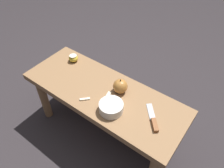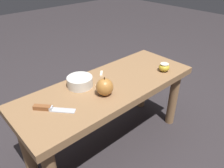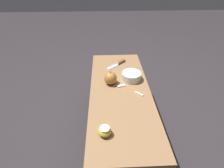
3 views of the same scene
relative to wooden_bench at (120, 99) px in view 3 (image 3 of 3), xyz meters
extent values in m
plane|color=#2D282B|center=(0.00, 0.00, -0.37)|extent=(8.00, 8.00, 0.00)
cube|color=olive|center=(0.00, 0.00, 0.05)|extent=(1.04, 0.39, 0.04)
cylinder|color=olive|center=(-0.46, -0.14, -0.17)|extent=(0.06, 0.06, 0.40)
cylinder|color=olive|center=(-0.46, 0.14, -0.17)|extent=(0.06, 0.06, 0.40)
cube|color=#B7BABF|center=(-0.31, -0.04, 0.08)|extent=(0.10, 0.10, 0.00)
cube|color=#B7BABF|center=(-0.35, 0.01, 0.08)|extent=(0.03, 0.03, 0.02)
cube|color=brown|center=(-0.37, 0.04, 0.08)|extent=(0.07, 0.08, 0.02)
sphere|color=#B27233|center=(-0.08, -0.06, 0.12)|extent=(0.09, 0.09, 0.09)
cylinder|color=#4C3319|center=(-0.08, -0.06, 0.17)|extent=(0.01, 0.01, 0.02)
ellipsoid|color=gold|center=(0.35, -0.11, 0.10)|extent=(0.06, 0.06, 0.05)
cylinder|color=beige|center=(0.35, -0.11, 0.12)|extent=(0.05, 0.05, 0.00)
cube|color=beige|center=(0.04, 0.12, 0.08)|extent=(0.05, 0.05, 0.01)
cube|color=beige|center=(-0.05, 0.01, 0.08)|extent=(0.04, 0.06, 0.01)
cylinder|color=silver|center=(-0.13, 0.09, 0.10)|extent=(0.14, 0.14, 0.05)
camera|label=1|loc=(-0.59, 0.70, 1.03)|focal=35.00mm
camera|label=2|loc=(-0.67, -0.76, 0.68)|focal=35.00mm
camera|label=3|loc=(0.90, -0.10, 0.78)|focal=28.00mm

